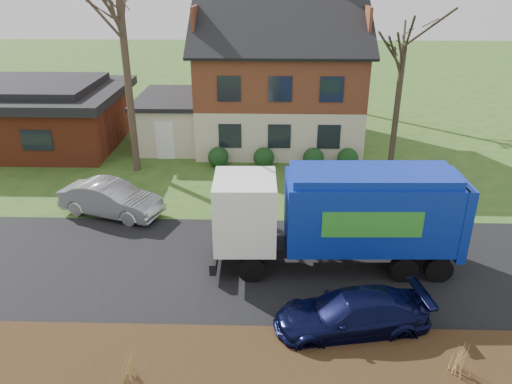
{
  "coord_description": "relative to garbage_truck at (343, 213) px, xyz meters",
  "views": [
    {
      "loc": [
        1.49,
        -14.92,
        9.63
      ],
      "look_at": [
        0.99,
        2.5,
        1.76
      ],
      "focal_mm": 35.0,
      "sensor_mm": 36.0,
      "label": 1
    }
  ],
  "objects": [
    {
      "name": "silver_sedan",
      "position": [
        -9.15,
        3.74,
        -1.35
      ],
      "size": [
        4.64,
        2.81,
        1.44
      ],
      "primitive_type": "imported",
      "rotation": [
        0.0,
        0.0,
        1.26
      ],
      "color": "#A5A7AD",
      "rests_on": "ground"
    },
    {
      "name": "main_house",
      "position": [
        -2.5,
        13.74,
        1.95
      ],
      "size": [
        12.95,
        8.95,
        9.26
      ],
      "color": "beige",
      "rests_on": "ground"
    },
    {
      "name": "ground",
      "position": [
        -3.99,
        -0.17,
        -2.08
      ],
      "size": [
        120.0,
        120.0,
        0.0
      ],
      "primitive_type": "plane",
      "color": "#2B501A",
      "rests_on": "ground"
    },
    {
      "name": "navy_wagon",
      "position": [
        -0.13,
        -3.57,
        -1.43
      ],
      "size": [
        4.66,
        2.53,
        1.28
      ],
      "primitive_type": "imported",
      "rotation": [
        0.0,
        0.0,
        -1.4
      ],
      "color": "black",
      "rests_on": "ground"
    },
    {
      "name": "garbage_truck",
      "position": [
        0.0,
        0.0,
        0.0
      ],
      "size": [
        8.46,
        2.47,
        3.6
      ],
      "rotation": [
        0.0,
        0.0,
        0.03
      ],
      "color": "black",
      "rests_on": "ground"
    },
    {
      "name": "road",
      "position": [
        -3.99,
        -0.17,
        -2.07
      ],
      "size": [
        80.0,
        7.0,
        0.02
      ],
      "primitive_type": "cube",
      "color": "black",
      "rests_on": "ground"
    },
    {
      "name": "tree_front_east",
      "position": [
        3.68,
        8.85,
        5.26
      ],
      "size": [
        3.25,
        3.25,
        9.03
      ],
      "color": "#392E22",
      "rests_on": "ground"
    },
    {
      "name": "grass_clump_mid",
      "position": [
        -5.88,
        -5.79,
        -1.33
      ],
      "size": [
        0.32,
        0.26,
        0.89
      ],
      "color": "#A58A48",
      "rests_on": "mulch_verge"
    },
    {
      "name": "ranch_house",
      "position": [
        -15.99,
        12.83,
        -0.26
      ],
      "size": [
        9.8,
        8.2,
        3.7
      ],
      "color": "maroon",
      "rests_on": "ground"
    },
    {
      "name": "mulch_verge",
      "position": [
        -3.99,
        -5.47,
        -1.93
      ],
      "size": [
        80.0,
        3.5,
        0.3
      ],
      "primitive_type": "cube",
      "color": "black",
      "rests_on": "ground"
    },
    {
      "name": "grass_clump_east",
      "position": [
        2.32,
        -5.39,
        -1.33
      ],
      "size": [
        0.36,
        0.29,
        0.89
      ],
      "color": "#A58649",
      "rests_on": "mulch_verge"
    }
  ]
}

